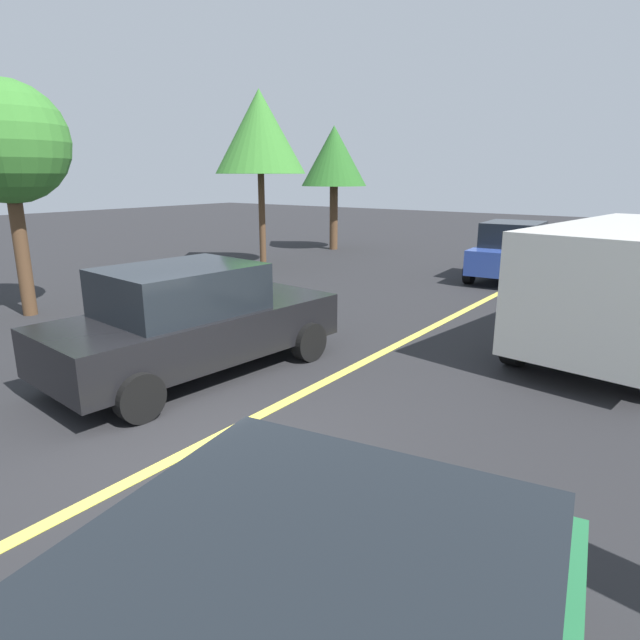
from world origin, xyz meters
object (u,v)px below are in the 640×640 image
car_black_behind_van (192,320)px  tree_right_verge (334,157)px  car_blue_near_curb (513,251)px  tree_centre_verge (260,132)px  white_van (625,281)px  tree_left_verge (6,144)px

car_black_behind_van → tree_right_verge: tree_right_verge is taller
car_blue_near_curb → tree_right_verge: 8.86m
car_blue_near_curb → tree_centre_verge: size_ratio=0.70×
white_van → tree_left_verge: bearing=113.0°
car_blue_near_curb → tree_left_verge: size_ratio=0.81×
tree_left_verge → tree_right_verge: size_ratio=1.00×
car_black_behind_van → tree_left_verge: size_ratio=0.97×
tree_centre_verge → tree_right_verge: tree_centre_verge is taller
tree_left_verge → tree_centre_verge: size_ratio=0.87×
white_van → tree_right_verge: tree_right_verge is taller
car_blue_near_curb → tree_centre_verge: tree_centre_verge is taller
car_blue_near_curb → tree_centre_verge: bearing=107.5°
car_blue_near_curb → tree_centre_verge: 8.65m
car_blue_near_curb → tree_left_verge: bearing=145.3°
tree_centre_verge → car_blue_near_curb: bearing=-72.5°
tree_left_verge → tree_right_verge: (12.85, 0.83, 0.07)m
white_van → tree_right_verge: size_ratio=1.12×
car_black_behind_van → tree_centre_verge: size_ratio=0.84×
car_blue_near_curb → car_black_behind_van: car_black_behind_van is taller
car_black_behind_van → tree_right_verge: size_ratio=0.97×
car_black_behind_van → tree_centre_verge: 10.86m
tree_centre_verge → tree_right_verge: 4.90m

